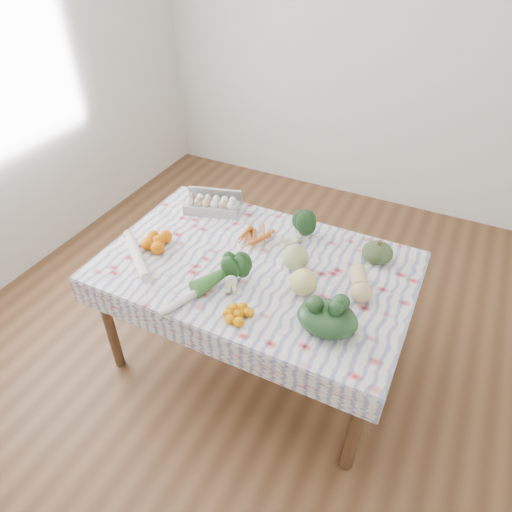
% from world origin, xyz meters
% --- Properties ---
extents(ground, '(4.50, 4.50, 0.00)m').
position_xyz_m(ground, '(0.00, 0.00, 0.00)').
color(ground, '#57351D').
rests_on(ground, ground).
extents(wall_back, '(4.00, 0.04, 2.80)m').
position_xyz_m(wall_back, '(0.00, 2.25, 1.40)').
color(wall_back, white).
rests_on(wall_back, ground).
extents(dining_table, '(1.60, 1.00, 0.75)m').
position_xyz_m(dining_table, '(0.00, 0.00, 0.68)').
color(dining_table, brown).
rests_on(dining_table, ground).
extents(tablecloth, '(1.66, 1.06, 0.01)m').
position_xyz_m(tablecloth, '(0.00, 0.00, 0.76)').
color(tablecloth, white).
rests_on(tablecloth, dining_table).
extents(egg_carton, '(0.37, 0.23, 0.09)m').
position_xyz_m(egg_carton, '(-0.48, 0.34, 0.81)').
color(egg_carton, '#AEADA8').
rests_on(egg_carton, tablecloth).
extents(carrot_bunch, '(0.23, 0.22, 0.04)m').
position_xyz_m(carrot_bunch, '(-0.11, 0.16, 0.78)').
color(carrot_bunch, orange).
rests_on(carrot_bunch, tablecloth).
extents(kale_bunch, '(0.22, 0.21, 0.15)m').
position_xyz_m(kale_bunch, '(0.12, 0.32, 0.84)').
color(kale_bunch, '#173516').
rests_on(kale_bunch, tablecloth).
extents(kabocha_squash, '(0.21, 0.21, 0.11)m').
position_xyz_m(kabocha_squash, '(0.57, 0.32, 0.82)').
color(kabocha_squash, '#394D28').
rests_on(kabocha_squash, tablecloth).
extents(cabbage, '(0.16, 0.16, 0.14)m').
position_xyz_m(cabbage, '(0.20, 0.07, 0.83)').
color(cabbage, '#A4BD75').
rests_on(cabbage, tablecloth).
extents(butternut_squash, '(0.18, 0.25, 0.11)m').
position_xyz_m(butternut_squash, '(0.56, 0.04, 0.82)').
color(butternut_squash, '#DEB97D').
rests_on(butternut_squash, tablecloth).
extents(orange_cluster, '(0.28, 0.28, 0.08)m').
position_xyz_m(orange_cluster, '(-0.56, -0.10, 0.80)').
color(orange_cluster, '#EC6900').
rests_on(orange_cluster, tablecloth).
extents(broccoli, '(0.21, 0.21, 0.11)m').
position_xyz_m(broccoli, '(-0.06, -0.17, 0.82)').
color(broccoli, '#1E481D').
rests_on(broccoli, tablecloth).
extents(mandarin_cluster, '(0.20, 0.20, 0.05)m').
position_xyz_m(mandarin_cluster, '(0.10, -0.39, 0.79)').
color(mandarin_cluster, orange).
rests_on(mandarin_cluster, tablecloth).
extents(grapefruit, '(0.16, 0.16, 0.14)m').
position_xyz_m(grapefruit, '(0.31, -0.09, 0.83)').
color(grapefruit, '#E4DD7C').
rests_on(grapefruit, tablecloth).
extents(spinach_bag, '(0.30, 0.24, 0.12)m').
position_xyz_m(spinach_bag, '(0.49, -0.27, 0.82)').
color(spinach_bag, '#173317').
rests_on(spinach_bag, tablecloth).
extents(daikon, '(0.34, 0.29, 0.06)m').
position_xyz_m(daikon, '(-0.59, -0.26, 0.79)').
color(daikon, white).
rests_on(daikon, tablecloth).
extents(leek, '(0.18, 0.39, 0.04)m').
position_xyz_m(leek, '(-0.16, -0.37, 0.78)').
color(leek, silver).
rests_on(leek, tablecloth).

